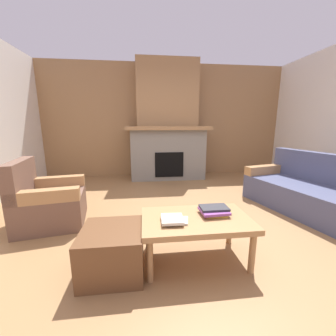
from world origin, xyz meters
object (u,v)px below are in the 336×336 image
object	(u,v)px
fireplace	(167,129)
armchair	(48,202)
ottoman	(113,251)
couch	(312,193)
coffee_table	(196,223)

from	to	relation	value
fireplace	armchair	size ratio (longest dim) A/B	3.06
fireplace	armchair	bearing A→B (deg)	-128.68
armchair	ottoman	xyz separation A→B (m)	(0.96, -1.02, -0.09)
fireplace	ottoman	distance (m)	3.52
ottoman	armchair	bearing A→B (deg)	133.06
couch	coffee_table	world-z (taller)	couch
fireplace	couch	xyz separation A→B (m)	(1.88, -2.30, -0.88)
armchair	ottoman	world-z (taller)	armchair
fireplace	couch	size ratio (longest dim) A/B	1.38
couch	ottoman	distance (m)	2.90
couch	armchair	size ratio (longest dim) A/B	2.21
armchair	fireplace	bearing A→B (deg)	51.32
couch	ottoman	size ratio (longest dim) A/B	3.75
coffee_table	couch	bearing A→B (deg)	24.50
armchair	ottoman	distance (m)	1.40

